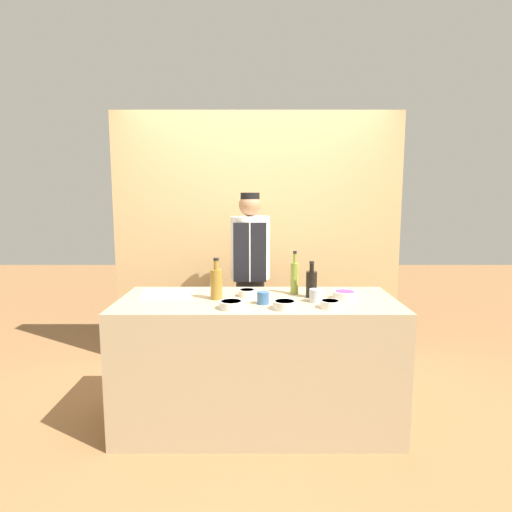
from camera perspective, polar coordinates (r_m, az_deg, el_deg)
The scene contains 15 objects.
ground_plane at distance 3.33m, azimuth 0.01°, elevation -21.14°, with size 14.00×14.00×0.00m, color olive.
cabinet_wall at distance 4.17m, azimuth -0.05°, elevation 2.26°, with size 2.73×0.18×2.40m.
counter at distance 3.13m, azimuth 0.01°, elevation -13.86°, with size 1.93×0.79×0.91m.
sauce_bowl_red at distance 2.74m, azimuth -3.52°, elevation -6.45°, with size 0.16×0.16×0.05m.
sauce_bowl_purple at distance 3.06m, azimuth 11.55°, elevation -5.04°, with size 0.17×0.17×0.05m.
sauce_bowl_orange at distance 3.07m, azimuth -1.40°, elevation -4.88°, with size 0.13×0.13×0.05m.
sauce_bowl_brown at distance 2.73m, azimuth 3.65°, elevation -6.47°, with size 0.15×0.15×0.05m.
sauce_bowl_white at distance 2.79m, azimuth 9.66°, elevation -6.29°, with size 0.13×0.13×0.05m.
cutting_board at distance 3.16m, azimuth -11.95°, elevation -4.98°, with size 0.35×0.25×0.02m.
bottle_vinegar at distance 2.98m, azimuth -5.50°, elevation -3.61°, with size 0.08×0.08×0.29m.
bottle_oil at distance 3.14m, azimuth 4.98°, elevation -2.81°, with size 0.06×0.06×0.32m.
bottle_soy at distance 3.04m, azimuth 7.21°, elevation -3.61°, with size 0.08×0.08×0.26m.
cup_blue at distance 2.85m, azimuth 0.75°, elevation -5.60°, with size 0.08×0.08×0.08m.
cup_steel at distance 2.93m, azimuth 7.73°, elevation -5.24°, with size 0.08×0.08×0.09m.
chef_center at distance 3.72m, azimuth -0.98°, elevation -3.23°, with size 0.34×0.34×1.65m.
Camera 1 is at (-0.01, -2.90, 1.63)m, focal length 30.00 mm.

